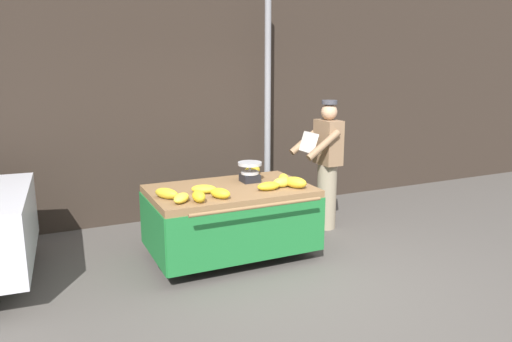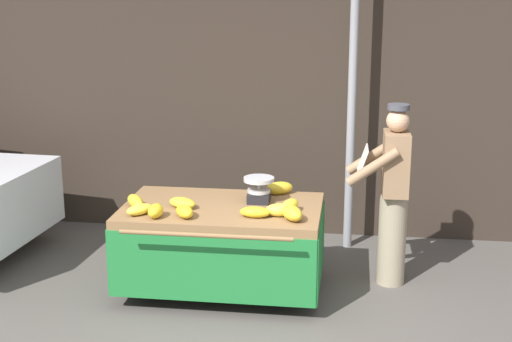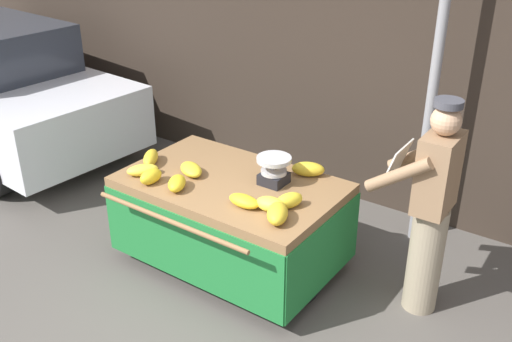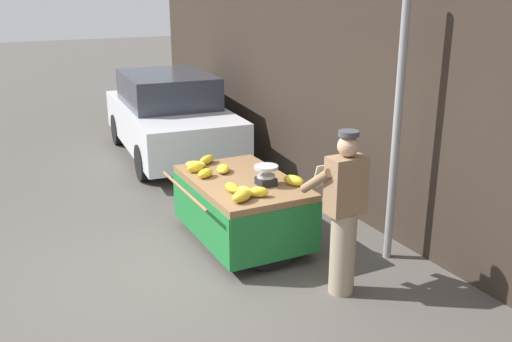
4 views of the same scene
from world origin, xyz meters
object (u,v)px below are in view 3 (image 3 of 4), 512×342
banana_bunch_3 (151,158)px  banana_bunch_4 (191,169)px  banana_bunch_1 (271,204)px  banana_bunch_2 (289,200)px  street_pole (435,76)px  banana_cart (231,203)px  banana_bunch_0 (244,201)px  vendor_person (430,209)px  banana_bunch_6 (308,169)px  banana_bunch_9 (277,213)px  banana_bunch_7 (143,170)px  weighing_scale (274,170)px  banana_bunch_5 (177,183)px  banana_bunch_8 (151,176)px

banana_bunch_3 → banana_bunch_4: banana_bunch_3 is taller
banana_bunch_1 → banana_bunch_2: bearing=56.1°
street_pole → banana_cart: bearing=-130.0°
banana_bunch_0 → banana_bunch_3: bearing=172.7°
banana_bunch_4 → vendor_person: vendor_person is taller
banana_bunch_2 → banana_bunch_6: size_ratio=0.82×
banana_bunch_2 → banana_bunch_1: bearing=-123.9°
street_pole → banana_bunch_9: bearing=-105.7°
street_pole → banana_bunch_2: bearing=-109.2°
street_pole → banana_bunch_7: (-1.79, -1.68, -0.70)m
banana_bunch_3 → banana_bunch_6: bearing=25.3°
banana_bunch_7 → vendor_person: size_ratio=0.15×
banana_cart → street_pole: bearing=50.0°
street_pole → banana_bunch_4: (-1.47, -1.44, -0.70)m
banana_bunch_1 → banana_bunch_6: bearing=96.1°
banana_bunch_1 → banana_bunch_3: bearing=176.5°
street_pole → weighing_scale: size_ratio=11.20×
weighing_scale → banana_bunch_5: bearing=-137.5°
banana_bunch_3 → banana_bunch_1: bearing=-3.5°
street_pole → banana_bunch_9: 1.85m
banana_bunch_6 → banana_bunch_7: 1.37m
banana_bunch_0 → banana_bunch_8: (-0.84, -0.12, 0.01)m
weighing_scale → banana_bunch_7: (-0.98, -0.50, -0.07)m
banana_bunch_6 → banana_bunch_5: bearing=-132.1°
street_pole → vendor_person: (0.40, -0.94, -0.69)m
banana_bunch_4 → vendor_person: size_ratio=0.16×
banana_bunch_4 → street_pole: bearing=44.4°
banana_bunch_0 → banana_bunch_3: banana_bunch_3 is taller
banana_cart → banana_bunch_5: bearing=-125.3°
banana_bunch_6 → banana_bunch_9: banana_bunch_9 is taller
banana_bunch_6 → banana_bunch_8: banana_bunch_6 is taller
banana_bunch_6 → banana_bunch_2: bearing=-73.9°
banana_cart → weighing_scale: 0.48m
banana_cart → weighing_scale: weighing_scale is taller
banana_bunch_1 → banana_bunch_8: size_ratio=1.10×
banana_bunch_4 → banana_bunch_7: 0.40m
banana_bunch_6 → banana_bunch_9: (0.19, -0.75, 0.00)m
banana_cart → banana_bunch_2: size_ratio=8.10×
banana_bunch_2 → banana_bunch_4: banana_bunch_2 is taller
banana_bunch_4 → banana_bunch_7: size_ratio=1.05×
banana_cart → banana_bunch_5: banana_bunch_5 is taller
banana_bunch_2 → weighing_scale: bearing=140.5°
weighing_scale → banana_bunch_5: (-0.57, -0.52, -0.06)m
vendor_person → banana_bunch_5: bearing=-156.9°
banana_bunch_6 → banana_bunch_7: banana_bunch_6 is taller
banana_cart → banana_bunch_8: banana_bunch_8 is taller
banana_bunch_3 → vendor_person: size_ratio=0.17×
banana_bunch_1 → vendor_person: vendor_person is taller
banana_bunch_2 → banana_bunch_6: bearing=106.1°
banana_bunch_4 → banana_bunch_7: (-0.32, -0.24, 0.00)m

